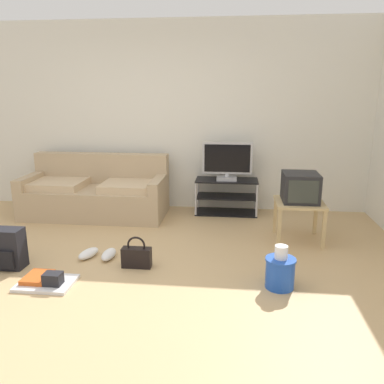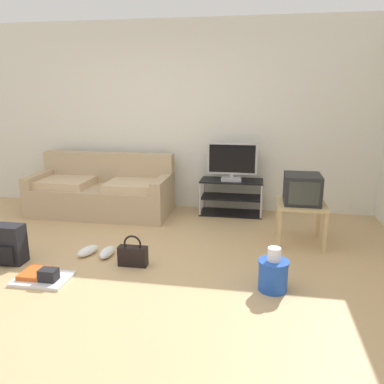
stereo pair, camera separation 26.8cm
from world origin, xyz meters
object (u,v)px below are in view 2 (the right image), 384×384
object	(u,v)px
floor_tray	(42,276)
couch	(102,192)
tv_stand	(231,197)
crt_tv	(302,189)
side_table	(301,209)
backpack	(8,244)
flat_tv	(232,162)
handbag	(133,255)
sneakers_pair	(97,252)
cleaning_bucket	(273,273)

from	to	relation	value
floor_tray	couch	bearing A→B (deg)	96.95
tv_stand	crt_tv	bearing A→B (deg)	-48.13
side_table	backpack	bearing A→B (deg)	-160.00
flat_tv	handbag	xyz separation A→B (m)	(-0.84, -1.90, -0.65)
side_table	crt_tv	bearing A→B (deg)	90.00
tv_stand	backpack	world-z (taller)	tv_stand
side_table	backpack	xyz separation A→B (m)	(-2.99, -1.09, -0.20)
couch	floor_tray	world-z (taller)	couch
crt_tv	flat_tv	bearing A→B (deg)	132.54
crt_tv	sneakers_pair	distance (m)	2.38
tv_stand	handbag	xyz separation A→B (m)	(-0.84, -1.92, -0.14)
side_table	sneakers_pair	bearing A→B (deg)	-160.58
crt_tv	backpack	size ratio (longest dim) A/B	1.08
backpack	cleaning_bucket	bearing A→B (deg)	25.41
cleaning_bucket	sneakers_pair	distance (m)	1.89
backpack	side_table	bearing A→B (deg)	48.02
couch	side_table	size ratio (longest dim) A/B	3.59
flat_tv	handbag	bearing A→B (deg)	-113.97
floor_tray	backpack	bearing A→B (deg)	150.37
flat_tv	backpack	xyz separation A→B (m)	(-2.12, -2.05, -0.56)
couch	sneakers_pair	xyz separation A→B (m)	(0.54, -1.49, -0.26)
side_table	backpack	world-z (taller)	side_table
backpack	floor_tray	size ratio (longest dim) A/B	0.82
handbag	cleaning_bucket	size ratio (longest dim) A/B	0.81
crt_tv	tv_stand	bearing A→B (deg)	131.87
flat_tv	sneakers_pair	distance (m)	2.28
couch	side_table	world-z (taller)	couch
tv_stand	cleaning_bucket	size ratio (longest dim) A/B	2.21
couch	tv_stand	distance (m)	1.86
handbag	sneakers_pair	size ratio (longest dim) A/B	0.82
handbag	crt_tv	bearing A→B (deg)	29.07
handbag	flat_tv	bearing A→B (deg)	66.03
tv_stand	floor_tray	world-z (taller)	tv_stand
crt_tv	handbag	distance (m)	2.03
tv_stand	crt_tv	distance (m)	1.36
sneakers_pair	floor_tray	bearing A→B (deg)	-113.91
crt_tv	cleaning_bucket	bearing A→B (deg)	-105.09
tv_stand	cleaning_bucket	xyz separation A→B (m)	(0.54, -2.19, -0.08)
tv_stand	backpack	size ratio (longest dim) A/B	2.17
side_table	crt_tv	world-z (taller)	crt_tv
tv_stand	backpack	xyz separation A→B (m)	(-2.12, -2.07, -0.05)
crt_tv	handbag	xyz separation A→B (m)	(-1.71, -0.95, -0.53)
floor_tray	handbag	bearing A→B (deg)	31.97
side_table	handbag	xyz separation A→B (m)	(-1.71, -0.93, -0.29)
couch	crt_tv	xyz separation A→B (m)	(2.70, -0.71, 0.33)
handbag	backpack	bearing A→B (deg)	-173.19
couch	cleaning_bucket	distance (m)	3.06
tv_stand	side_table	size ratio (longest dim) A/B	1.61
flat_tv	side_table	world-z (taller)	flat_tv
tv_stand	flat_tv	world-z (taller)	flat_tv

